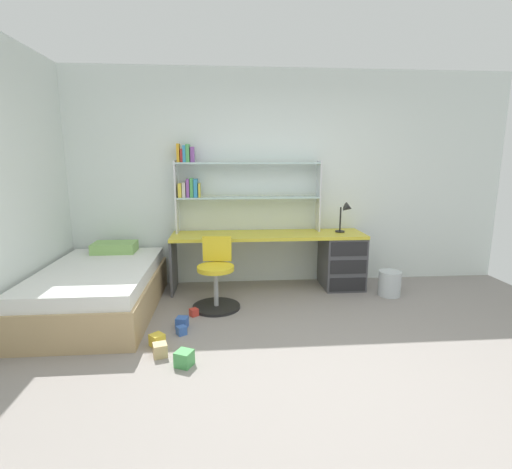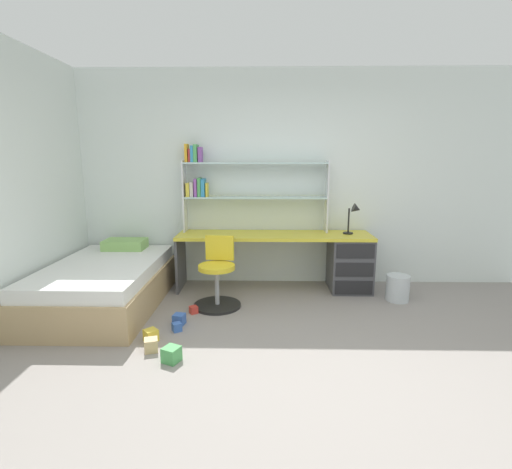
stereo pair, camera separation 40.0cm
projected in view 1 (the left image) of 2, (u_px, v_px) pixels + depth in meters
ground_plane at (309, 371)px, 2.98m from camera, size 6.12×5.49×0.02m
room_shell at (164, 185)px, 3.79m from camera, size 6.12×5.49×2.70m
desk at (319, 256)px, 4.84m from camera, size 2.37×0.57×0.70m
bookshelf_hutch at (227, 181)px, 4.73m from camera, size 1.80×0.22×1.08m
desk_lamp at (346, 212)px, 4.75m from camera, size 0.20×0.16×0.38m
swivel_chair at (216, 281)px, 4.18m from camera, size 0.52×0.52×0.77m
bed_platform at (99, 290)px, 4.06m from camera, size 1.14×1.85×0.62m
waste_bin at (390, 283)px, 4.58m from camera, size 0.26×0.26×0.30m
toy_block_green_0 at (184, 358)px, 3.03m from camera, size 0.16×0.16×0.12m
toy_block_natural_1 at (160, 350)px, 3.17m from camera, size 0.14×0.14×0.11m
toy_block_blue_2 at (182, 322)px, 3.71m from camera, size 0.12×0.12×0.11m
toy_block_red_3 at (194, 312)px, 4.00m from camera, size 0.11×0.11×0.08m
toy_block_yellow_4 at (157, 340)px, 3.35m from camera, size 0.15×0.15×0.11m
toy_block_blue_5 at (181, 330)px, 3.57m from camera, size 0.11×0.11×0.08m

